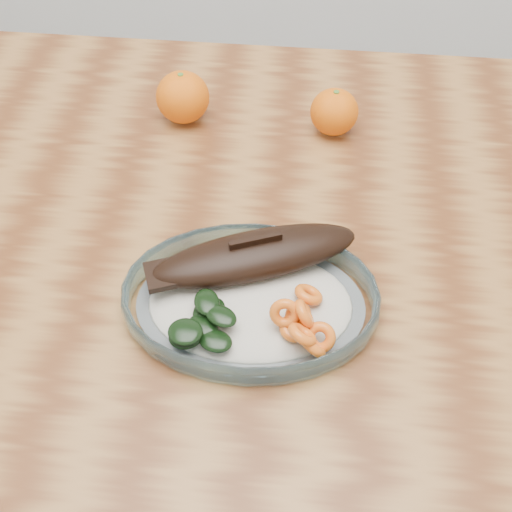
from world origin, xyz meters
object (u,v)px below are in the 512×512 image
object	(u,v)px
plated_meal	(251,296)
orange_right	(334,112)
orange_left	(183,97)
dining_table	(201,259)

from	to	relation	value
plated_meal	orange_right	distance (m)	0.34
orange_left	dining_table	bearing A→B (deg)	-75.80
orange_left	orange_right	size ratio (longest dim) A/B	1.13
dining_table	plated_meal	bearing A→B (deg)	-59.51
dining_table	orange_left	size ratio (longest dim) A/B	15.65
plated_meal	dining_table	bearing A→B (deg)	117.71
orange_left	orange_right	bearing A→B (deg)	-1.81
dining_table	orange_left	world-z (taller)	orange_left
plated_meal	orange_left	world-z (taller)	plated_meal
plated_meal	orange_left	size ratio (longest dim) A/B	6.91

